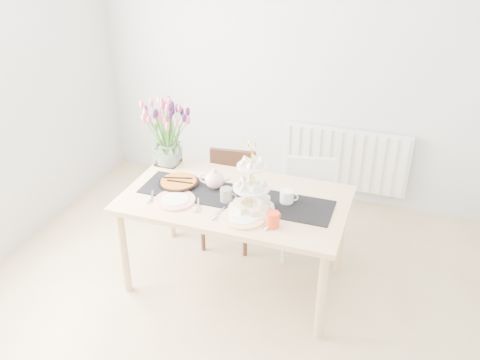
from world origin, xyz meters
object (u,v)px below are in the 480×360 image
(mug_grey, at_px, (226,195))
(plate_right, at_px, (243,217))
(cake_stand, at_px, (252,193))
(tulip_vase, at_px, (165,123))
(chair_brown, at_px, (230,191))
(mug_orange, at_px, (273,220))
(tart_tin, at_px, (179,183))
(chair_white, at_px, (309,200))
(plate_left, at_px, (175,200))
(mug_white, at_px, (264,203))
(dining_table, at_px, (235,206))
(radiator, at_px, (345,159))
(cream_jug, at_px, (287,197))
(teapot, at_px, (215,180))

(mug_grey, xyz_separation_m, plate_right, (0.18, -0.16, -0.04))
(cake_stand, height_order, plate_right, cake_stand)
(mug_grey, bearing_deg, tulip_vase, 150.79)
(chair_brown, relative_size, mug_orange, 7.60)
(tulip_vase, distance_m, tart_tin, 0.50)
(chair_white, xyz_separation_m, mug_grey, (-0.46, -0.70, 0.34))
(chair_brown, xyz_separation_m, plate_left, (-0.14, -0.74, 0.30))
(chair_brown, xyz_separation_m, plate_right, (0.39, -0.79, 0.30))
(mug_white, bearing_deg, dining_table, 168.33)
(plate_left, height_order, plate_right, same)
(chair_white, bearing_deg, cake_stand, -120.68)
(mug_orange, bearing_deg, chair_brown, 61.66)
(radiator, bearing_deg, chair_white, -99.98)
(chair_brown, bearing_deg, mug_orange, -61.06)
(tart_tin, bearing_deg, dining_table, -4.55)
(mug_grey, bearing_deg, radiator, 71.45)
(mug_grey, distance_m, plate_right, 0.25)
(cake_stand, relative_size, plate_left, 1.60)
(dining_table, relative_size, cream_jug, 16.64)
(radiator, height_order, mug_white, mug_white)
(chair_white, bearing_deg, mug_grey, -135.03)
(teapot, relative_size, mug_grey, 2.23)
(chair_brown, height_order, tart_tin, chair_brown)
(tart_tin, xyz_separation_m, plate_left, (0.08, -0.23, -0.01))
(mug_orange, bearing_deg, tart_tin, 95.03)
(dining_table, xyz_separation_m, chair_white, (0.42, 0.62, -0.21))
(tart_tin, bearing_deg, cream_jug, 0.98)
(dining_table, bearing_deg, chair_white, 55.93)
(mug_grey, bearing_deg, cake_stand, -11.26)
(chair_white, height_order, mug_white, mug_white)
(tulip_vase, distance_m, mug_orange, 1.24)
(mug_white, relative_size, mug_orange, 0.99)
(teapot, bearing_deg, chair_white, 40.33)
(chair_white, bearing_deg, cream_jug, -107.05)
(cream_jug, bearing_deg, chair_brown, 137.09)
(tulip_vase, relative_size, mug_grey, 6.12)
(cake_stand, relative_size, plate_right, 1.55)
(mug_orange, height_order, plate_left, mug_orange)
(mug_orange, xyz_separation_m, plate_left, (-0.74, 0.08, -0.04))
(radiator, bearing_deg, mug_orange, -96.99)
(plate_left, bearing_deg, mug_grey, 18.19)
(chair_brown, bearing_deg, tart_tin, -119.99)
(chair_white, bearing_deg, plate_right, -119.36)
(cream_jug, relative_size, plate_left, 0.33)
(teapot, relative_size, mug_orange, 2.23)
(chair_white, bearing_deg, teapot, -149.64)
(tart_tin, bearing_deg, mug_white, -10.67)
(cake_stand, xyz_separation_m, tart_tin, (-0.62, 0.16, -0.12))
(radiator, xyz_separation_m, chair_brown, (-0.82, -0.95, 0.01))
(mug_white, bearing_deg, mug_grey, -174.35)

